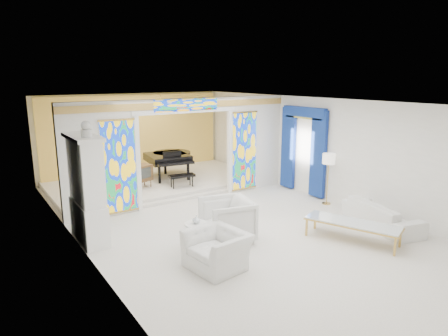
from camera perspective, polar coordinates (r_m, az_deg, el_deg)
floor at (r=10.33m, az=0.02°, el=-7.43°), size 12.00×12.00×0.00m
ceiling at (r=9.70m, az=0.02°, el=9.42°), size 7.00×12.00×0.02m
wall_back at (r=15.19m, az=-12.70°, el=4.69°), size 7.00×0.02×3.00m
wall_left at (r=8.53m, az=-19.95°, el=-2.08°), size 0.02×12.00×3.00m
wall_right at (r=12.17m, az=13.87°, el=2.64°), size 0.02×12.00×3.00m
partition_wall at (r=11.56m, az=-5.49°, el=3.21°), size 7.00×0.22×3.00m
stained_glass_left at (r=10.74m, az=-14.76°, el=0.16°), size 0.90×0.04×2.40m
stained_glass_right at (r=12.61m, az=2.92°, el=2.43°), size 0.90×0.04×2.40m
stained_glass_transom at (r=11.33m, az=-5.37°, el=8.96°), size 2.00×0.04×0.34m
alcove_platform at (r=13.74m, az=-9.53°, el=-2.02°), size 6.80×3.80×0.18m
gold_curtain_back at (r=15.08m, az=-12.54°, el=4.64°), size 6.70×0.10×2.90m
chandelier at (r=13.32m, az=-8.96°, el=8.28°), size 0.48×0.48×0.30m
blue_drapes at (r=12.56m, az=11.23°, el=3.45°), size 0.14×1.85×2.65m
china_cabinet at (r=9.24m, az=-19.00°, el=-3.01°), size 0.56×1.46×2.72m
armchair_left at (r=7.79m, az=-1.04°, el=-11.61°), size 1.10×1.22×0.72m
armchair_right at (r=8.94m, az=0.40°, el=-7.44°), size 1.26×1.23×0.97m
sofa at (r=10.53m, az=21.61°, el=-6.20°), size 1.35×2.25×0.62m
side_table at (r=8.46m, az=-3.95°, el=-9.24°), size 0.61×0.61×0.62m
vase at (r=8.35m, az=-3.98°, el=-7.32°), size 0.18×0.18×0.17m
coffee_table at (r=9.35m, az=17.88°, el=-7.56°), size 1.36×2.14×0.46m
floor_lamp at (r=11.64m, az=14.74°, el=0.94°), size 0.42×0.42×1.48m
grand_piano at (r=13.94m, az=-7.72°, el=1.51°), size 1.79×2.58×1.01m
tv_console at (r=12.72m, az=-11.73°, el=-0.71°), size 0.73×0.60×0.73m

